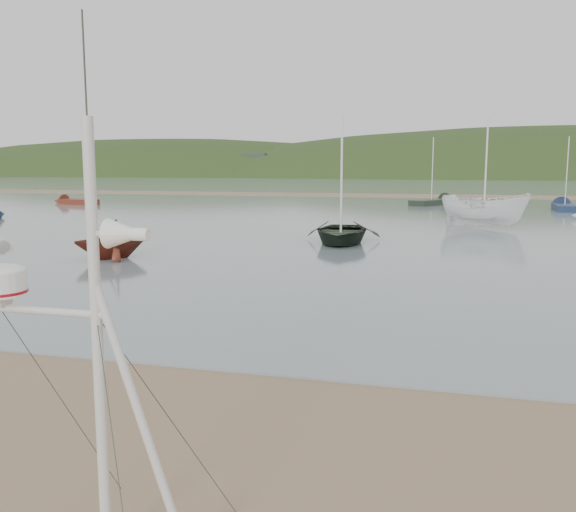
% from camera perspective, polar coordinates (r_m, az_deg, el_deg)
% --- Properties ---
extents(ground, '(560.00, 560.00, 0.00)m').
position_cam_1_polar(ground, '(7.48, -16.89, -20.21)').
color(ground, '#80654A').
rests_on(ground, ground).
extents(water, '(560.00, 256.00, 0.04)m').
position_cam_1_polar(water, '(137.62, 13.62, 6.66)').
color(water, slate).
rests_on(water, ground).
extents(sandbar, '(560.00, 7.00, 0.07)m').
position_cam_1_polar(sandbar, '(75.69, 12.35, 5.54)').
color(sandbar, '#80654A').
rests_on(sandbar, water).
extents(hill_ridge, '(620.00, 180.00, 80.00)m').
position_cam_1_polar(hill_ridge, '(242.11, 18.51, 2.42)').
color(hill_ridge, '#223515').
rests_on(hill_ridge, ground).
extents(far_cottages, '(294.40, 6.30, 8.00)m').
position_cam_1_polar(far_cottages, '(201.53, 15.02, 8.21)').
color(far_cottages, white).
rests_on(far_cottages, ground).
extents(mast_rig, '(2.13, 2.27, 4.80)m').
position_cam_1_polar(mast_rig, '(5.87, -17.78, -15.91)').
color(mast_rig, silver).
rests_on(mast_rig, ground).
extents(boat_dark, '(3.61, 1.34, 4.94)m').
position_cam_1_polar(boat_dark, '(28.04, 5.02, 6.23)').
color(boat_dark, black).
rests_on(boat_dark, water).
extents(boat_red, '(2.84, 2.67, 2.83)m').
position_cam_1_polar(boat_red, '(24.24, -16.26, 3.10)').
color(boat_red, '#5E2215').
rests_on(boat_red, water).
extents(boat_white, '(2.66, 2.64, 5.25)m').
position_cam_1_polar(boat_white, '(36.95, 17.98, 6.61)').
color(boat_white, white).
rests_on(boat_white, water).
extents(sailboat_dark_mid, '(4.77, 6.66, 6.70)m').
position_cam_1_polar(sailboat_dark_mid, '(59.26, 14.15, 4.98)').
color(sailboat_dark_mid, black).
rests_on(sailboat_dark_mid, ground).
extents(dinghy_red_far, '(5.59, 2.66, 1.32)m').
position_cam_1_polar(dinghy_red_far, '(61.40, -19.78, 4.84)').
color(dinghy_red_far, '#5E2215').
rests_on(dinghy_red_far, ground).
extents(sailboat_blue_far, '(1.88, 6.49, 6.40)m').
position_cam_1_polar(sailboat_blue_far, '(55.49, 24.28, 4.28)').
color(sailboat_blue_far, '#12213F').
rests_on(sailboat_blue_far, ground).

